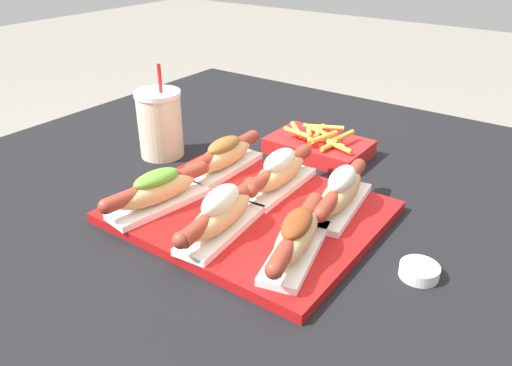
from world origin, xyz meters
TOP-DOWN VIEW (x-y plane):
  - patio_table at (0.00, 0.00)m, footprint 1.44×1.18m
  - serving_tray at (-0.01, -0.14)m, footprint 0.43×0.36m
  - hot_dog_0 at (-0.14, -0.23)m, footprint 0.09×0.22m
  - hot_dog_1 at (-0.00, -0.23)m, footprint 0.08×0.22m
  - hot_dog_2 at (0.13, -0.22)m, footprint 0.10×0.22m
  - hot_dog_3 at (-0.14, -0.05)m, footprint 0.06×0.22m
  - hot_dog_4 at (-0.01, -0.05)m, footprint 0.07×0.22m
  - hot_dog_5 at (0.12, -0.05)m, footprint 0.08×0.22m
  - sauce_bowl at (0.29, -0.13)m, footprint 0.06×0.06m
  - drink_cup at (-0.32, -0.04)m, footprint 0.10×0.10m
  - fries_basket at (-0.04, 0.16)m, footprint 0.21×0.14m

SIDE VIEW (x-z plane):
  - patio_table at x=0.00m, z-range 0.00..0.71m
  - serving_tray at x=-0.01m, z-range 0.71..0.73m
  - sauce_bowl at x=0.29m, z-range 0.71..0.73m
  - fries_basket at x=-0.04m, z-range 0.70..0.76m
  - hot_dog_2 at x=0.13m, z-range 0.73..0.79m
  - hot_dog_3 at x=-0.14m, z-range 0.73..0.79m
  - hot_dog_0 at x=-0.14m, z-range 0.73..0.79m
  - hot_dog_5 at x=0.12m, z-range 0.72..0.80m
  - hot_dog_4 at x=-0.01m, z-range 0.72..0.80m
  - hot_dog_1 at x=0.00m, z-range 0.72..0.80m
  - drink_cup at x=-0.32m, z-range 0.68..0.88m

